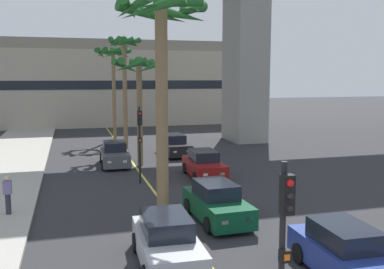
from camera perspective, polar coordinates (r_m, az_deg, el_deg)
name	(u,v)px	position (r m, az deg, el deg)	size (l,w,h in m)	color
lane_stripe_center	(144,179)	(25.08, -6.26, -5.77)	(0.14, 56.00, 0.01)	#DBCC4C
pier_building_backdrop	(103,84)	(54.26, -11.66, 6.56)	(33.35, 8.04, 10.04)	#BCB29E
car_queue_front	(204,165)	(25.14, 1.56, -4.02)	(1.95, 4.16, 1.56)	maroon
car_queue_second	(115,155)	(28.91, -10.11, -2.61)	(1.93, 4.15, 1.56)	#4C5156
car_queue_third	(217,203)	(17.75, 3.25, -8.97)	(1.93, 4.15, 1.56)	#0C4728
car_queue_fourth	(174,146)	(32.12, -2.35, -1.48)	(1.89, 4.13, 1.56)	black
car_queue_fifth	(167,242)	(13.78, -3.32, -13.95)	(1.95, 4.16, 1.56)	#B7BABF
car_queue_sixth	(346,254)	(13.65, 19.57, -14.60)	(1.95, 4.16, 1.56)	navy
traffic_light_median_near	(284,239)	(8.66, 11.99, -13.27)	(0.24, 0.37, 4.20)	black
traffic_light_median_far	(140,134)	(23.46, -6.88, 0.03)	(0.24, 0.37, 4.20)	black
palm_tree_near_median	(124,59)	(34.81, -8.88, 9.79)	(2.70, 2.75, 8.93)	brown
palm_tree_mid_median	(161,43)	(16.69, -4.03, 11.84)	(3.62, 3.62, 8.77)	brown
palm_tree_far_median	(139,77)	(28.26, -7.00, 7.49)	(3.48, 3.58, 7.07)	brown
palm_tree_farthest_median	(113,61)	(40.56, -10.31, 9.49)	(3.39, 3.40, 8.48)	brown
pedestrian_near_crosswalk	(8,194)	(19.52, -23.04, -7.21)	(0.34, 0.22, 1.62)	#2D2D38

